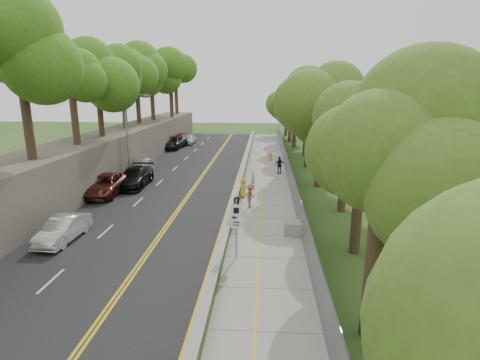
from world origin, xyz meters
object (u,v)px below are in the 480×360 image
(painter_0, at_px, (243,188))
(car_2, at_px, (105,185))
(car_1, at_px, (63,229))
(construction_barrel, at_px, (269,157))
(concrete_block, at_px, (295,228))
(signpost, at_px, (236,222))
(streetlight, at_px, (129,130))
(person_far, at_px, (280,165))

(painter_0, bearing_deg, car_2, 96.64)
(car_1, xyz_separation_m, car_2, (-1.55, 9.37, 0.13))
(construction_barrel, height_order, painter_0, painter_0)
(car_2, relative_size, painter_0, 3.81)
(construction_barrel, relative_size, car_1, 0.22)
(concrete_block, bearing_deg, signpost, -134.96)
(streetlight, xyz_separation_m, signpost, (11.51, -17.02, -2.68))
(car_2, distance_m, painter_0, 11.30)
(construction_barrel, distance_m, painter_0, 15.46)
(person_far, bearing_deg, signpost, 60.86)
(car_1, height_order, painter_0, painter_0)
(signpost, relative_size, car_2, 0.53)
(car_2, xyz_separation_m, painter_0, (11.30, -0.03, -0.03))
(car_1, relative_size, car_2, 0.71)
(streetlight, bearing_deg, construction_barrel, 34.12)
(streetlight, bearing_deg, car_2, -90.80)
(concrete_block, bearing_deg, person_far, 91.30)
(painter_0, height_order, person_far, person_far)
(signpost, bearing_deg, car_1, 171.47)
(streetlight, distance_m, car_2, 7.21)
(streetlight, xyz_separation_m, construction_barrel, (13.46, 9.12, -4.12))
(concrete_block, height_order, car_2, car_2)
(streetlight, distance_m, concrete_block, 20.61)
(painter_0, relative_size, person_far, 0.88)
(construction_barrel, relative_size, painter_0, 0.60)
(construction_barrel, distance_m, car_1, 27.40)
(concrete_block, relative_size, car_2, 0.21)
(signpost, height_order, person_far, signpost)
(signpost, distance_m, car_2, 15.94)
(car_2, bearing_deg, person_far, 29.68)
(streetlight, distance_m, painter_0, 13.36)
(concrete_block, bearing_deg, streetlight, 137.01)
(signpost, distance_m, car_1, 10.24)
(streetlight, distance_m, signpost, 20.72)
(streetlight, distance_m, construction_barrel, 16.78)
(concrete_block, bearing_deg, painter_0, 115.07)
(construction_barrel, bearing_deg, car_1, -115.98)
(person_far, bearing_deg, painter_0, 48.61)
(car_1, distance_m, person_far, 21.96)
(car_2, bearing_deg, construction_barrel, 48.07)
(car_2, bearing_deg, car_1, -80.95)
(concrete_block, relative_size, car_1, 0.29)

